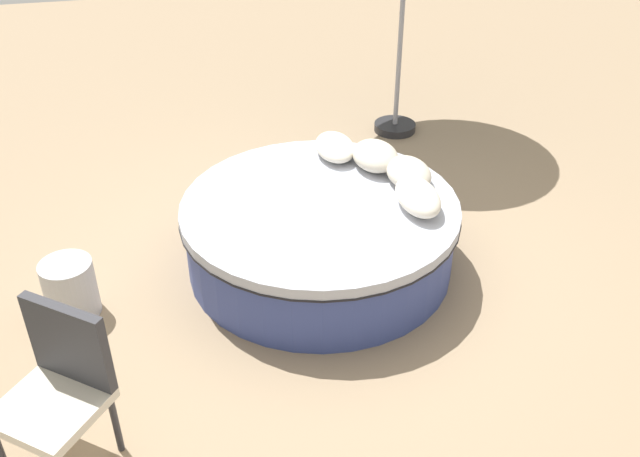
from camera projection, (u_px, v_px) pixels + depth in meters
name	position (u px, v px, depth m)	size (l,w,h in m)	color
ground_plane	(320.00, 264.00, 5.60)	(16.00, 16.00, 0.00)	#9E8466
round_bed	(320.00, 234.00, 5.44)	(2.10, 2.10, 0.57)	#38478C
throw_pillow_0	(418.00, 197.00, 5.19)	(0.55, 0.30, 0.18)	silver
throw_pillow_1	(409.00, 173.00, 5.49)	(0.48, 0.33, 0.18)	beige
throw_pillow_2	(375.00, 156.00, 5.71)	(0.48, 0.36, 0.19)	beige
throw_pillow_3	(335.00, 147.00, 5.88)	(0.51, 0.32, 0.16)	silver
patio_chair	(59.00, 380.00, 3.79)	(0.71, 0.72, 0.98)	#333338
side_table	(70.00, 288.00, 5.00)	(0.37, 0.37, 0.43)	#B7B7BC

